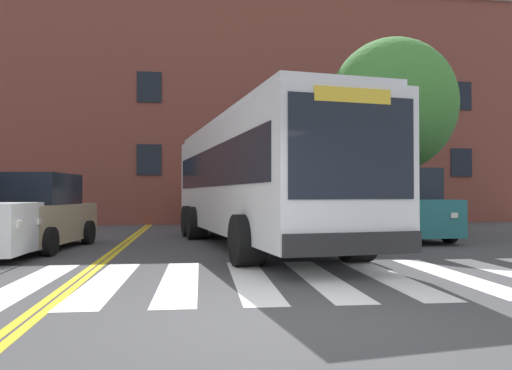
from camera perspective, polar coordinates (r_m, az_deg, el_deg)
The scene contains 10 objects.
ground_plane at distance 5.67m, azimuth 4.66°, elevation -15.36°, with size 120.00×120.00×0.00m, color #424244.
crosswalk at distance 8.28m, azimuth -4.63°, elevation -10.76°, with size 13.48×4.40×0.01m.
lane_line_yellow_inner at distance 22.27m, azimuth -12.51°, elevation -4.62°, with size 0.12×36.00×0.01m, color gold.
lane_line_yellow_outer at distance 22.26m, azimuth -12.10°, elevation -4.62°, with size 0.12×36.00×0.01m, color gold.
city_bus at distance 13.42m, azimuth -0.11°, elevation 0.82°, with size 4.08×11.62×3.37m.
car_tan_near_lane at distance 13.84m, azimuth -23.95°, elevation -3.16°, with size 2.47×4.53×1.93m.
car_teal_far_lane at distance 16.23m, azimuth 15.25°, elevation -2.32°, with size 2.47×4.97×2.16m.
car_red_behind_bus at distance 24.28m, azimuth -4.87°, elevation -1.91°, with size 2.40×5.12×2.16m.
street_tree_curbside_large at distance 18.06m, azimuth 15.22°, elevation 8.65°, with size 5.32×5.49×6.77m.
building_facade at distance 27.60m, azimuth -3.46°, elevation 8.43°, with size 28.54×8.16×11.88m.
Camera 1 is at (-1.17, -5.37, 1.40)m, focal length 35.00 mm.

